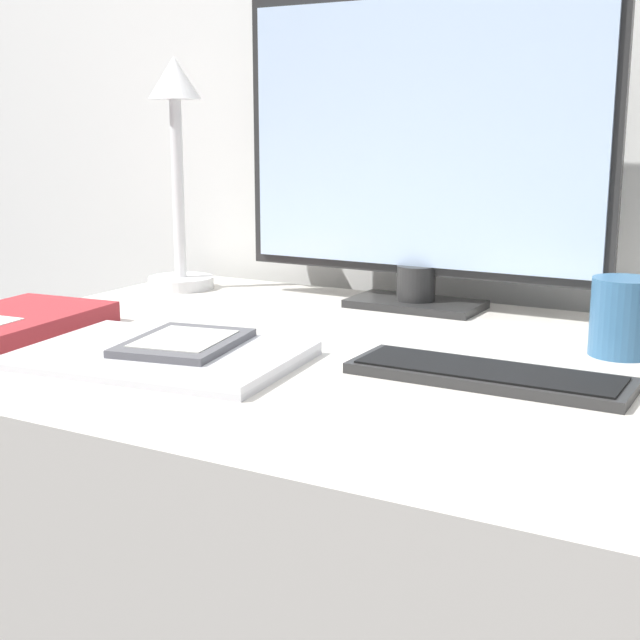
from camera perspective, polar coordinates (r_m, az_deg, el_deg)
wall_back at (r=1.51m, az=11.27°, el=18.70°), size 3.60×0.05×2.40m
desk at (r=1.25m, az=2.57°, el=-19.10°), size 1.13×0.78×0.75m
monitor at (r=1.36m, az=6.42°, el=10.91°), size 0.59×0.11×0.47m
keyboard at (r=1.00m, az=10.73°, el=-3.47°), size 0.31×0.10×0.01m
laptop at (r=1.08m, az=-9.96°, el=-2.25°), size 0.34×0.25×0.02m
ereader at (r=1.08m, az=-8.70°, el=-1.42°), size 0.15×0.18×0.01m
desk_lamp at (r=1.54m, az=-9.15°, el=10.58°), size 0.11×0.11×0.39m
notebook at (r=1.27m, az=-19.28°, el=-0.27°), size 0.19×0.28×0.03m
coffee_mug at (r=1.14m, az=18.94°, el=0.17°), size 0.11×0.08×0.10m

